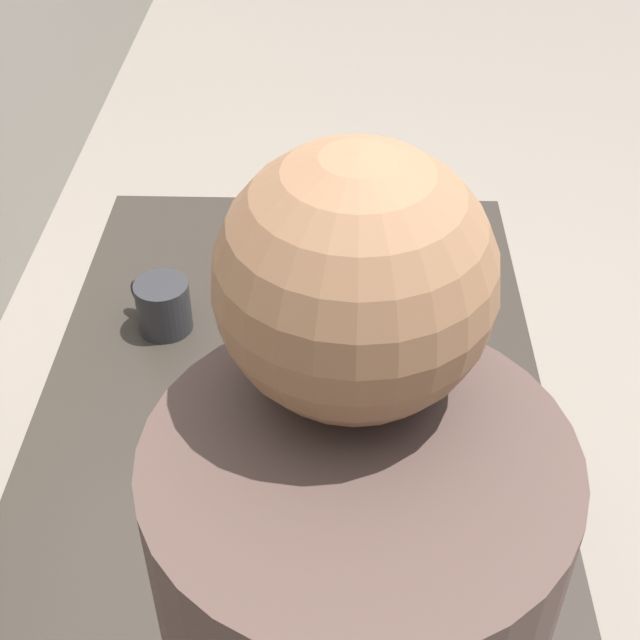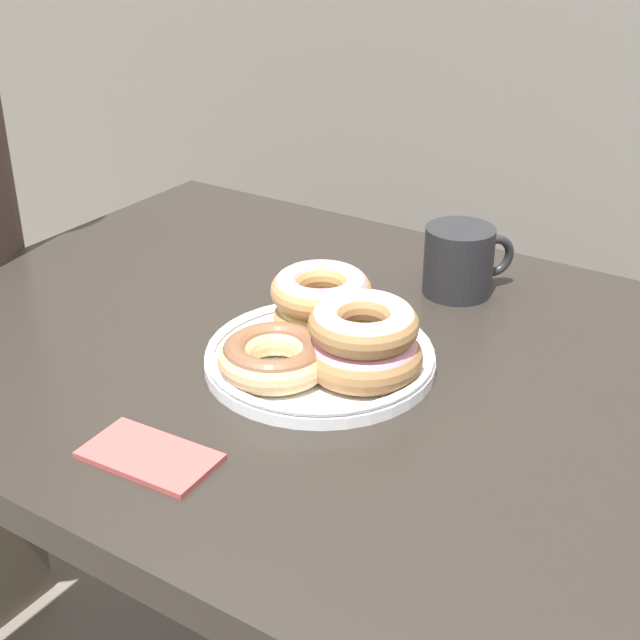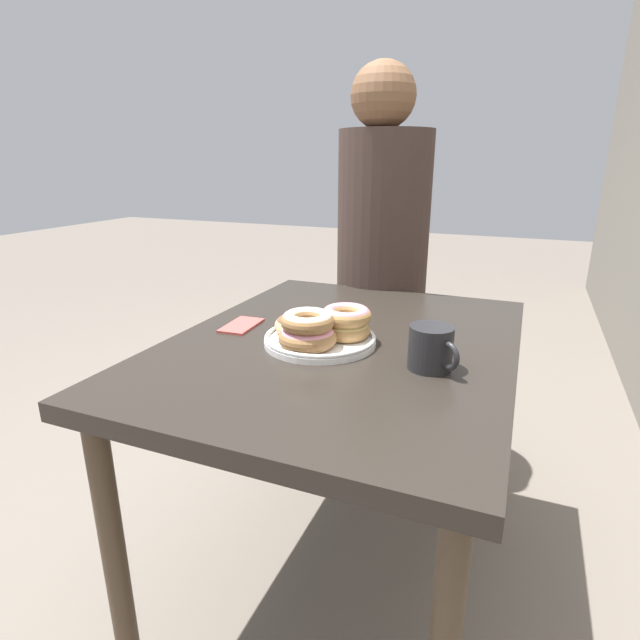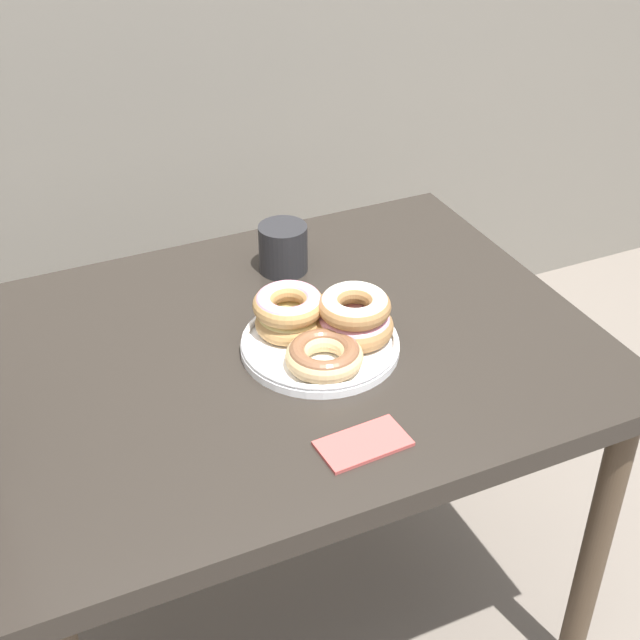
{
  "view_description": "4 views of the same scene",
  "coord_description": "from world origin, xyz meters",
  "px_view_note": "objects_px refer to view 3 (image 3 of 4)",
  "views": [
    {
      "loc": [
        -1.08,
        0.08,
        1.71
      ],
      "look_at": [
        0.05,
        0.12,
        0.77
      ],
      "focal_mm": 50.0,
      "sensor_mm": 36.0,
      "label": 1
    },
    {
      "loc": [
        0.53,
        -0.63,
        1.23
      ],
      "look_at": [
        0.05,
        0.12,
        0.77
      ],
      "focal_mm": 50.0,
      "sensor_mm": 36.0,
      "label": 2
    },
    {
      "loc": [
        1.08,
        0.54,
        1.13
      ],
      "look_at": [
        0.05,
        0.12,
        0.77
      ],
      "focal_mm": 28.0,
      "sensor_mm": 36.0,
      "label": 3
    },
    {
      "loc": [
        -0.45,
        -0.98,
        1.58
      ],
      "look_at": [
        0.05,
        0.12,
        0.77
      ],
      "focal_mm": 50.0,
      "sensor_mm": 36.0,
      "label": 4
    }
  ],
  "objects_px": {
    "dining_table": "(343,370)",
    "donut_plate": "(320,329)",
    "coffee_mug": "(431,348)",
    "napkin": "(241,325)",
    "person_figure": "(383,266)"
  },
  "relations": [
    {
      "from": "dining_table",
      "to": "donut_plate",
      "type": "xyz_separation_m",
      "value": [
        0.06,
        -0.04,
        0.12
      ]
    },
    {
      "from": "donut_plate",
      "to": "coffee_mug",
      "type": "xyz_separation_m",
      "value": [
        0.04,
        0.27,
        0.01
      ]
    },
    {
      "from": "coffee_mug",
      "to": "napkin",
      "type": "bearing_deg",
      "value": -99.86
    },
    {
      "from": "coffee_mug",
      "to": "person_figure",
      "type": "relative_size",
      "value": 0.08
    },
    {
      "from": "dining_table",
      "to": "coffee_mug",
      "type": "relative_size",
      "value": 9.12
    },
    {
      "from": "person_figure",
      "to": "donut_plate",
      "type": "bearing_deg",
      "value": 4.03
    },
    {
      "from": "coffee_mug",
      "to": "napkin",
      "type": "relative_size",
      "value": 0.84
    },
    {
      "from": "donut_plate",
      "to": "person_figure",
      "type": "height_order",
      "value": "person_figure"
    },
    {
      "from": "donut_plate",
      "to": "coffee_mug",
      "type": "relative_size",
      "value": 2.45
    },
    {
      "from": "dining_table",
      "to": "donut_plate",
      "type": "height_order",
      "value": "donut_plate"
    },
    {
      "from": "donut_plate",
      "to": "coffee_mug",
      "type": "distance_m",
      "value": 0.27
    },
    {
      "from": "person_figure",
      "to": "coffee_mug",
      "type": "bearing_deg",
      "value": 22.55
    },
    {
      "from": "coffee_mug",
      "to": "person_figure",
      "type": "height_order",
      "value": "person_figure"
    },
    {
      "from": "dining_table",
      "to": "donut_plate",
      "type": "bearing_deg",
      "value": -34.33
    },
    {
      "from": "donut_plate",
      "to": "napkin",
      "type": "xyz_separation_m",
      "value": [
        -0.05,
        -0.24,
        -0.04
      ]
    }
  ]
}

